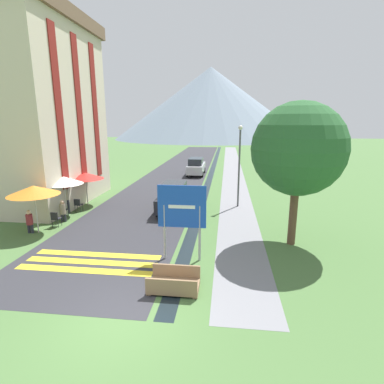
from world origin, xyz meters
TOP-DOWN VIEW (x-y plane):
  - ground_plane at (0.00, 20.00)m, footprint 160.00×160.00m
  - road at (-2.50, 30.00)m, footprint 6.40×60.00m
  - footpath at (3.60, 30.00)m, footprint 2.20×60.00m
  - drainage_channel at (1.20, 30.00)m, footprint 0.60×60.00m
  - crosswalk_marking at (-2.50, 3.36)m, footprint 5.44×1.84m
  - mountain_distant at (-2.98, 95.77)m, footprint 62.95×62.95m
  - hotel_building at (-9.40, 12.00)m, footprint 5.62×9.41m
  - road_sign at (1.14, 4.02)m, footprint 1.95×0.11m
  - footbridge at (1.20, 1.75)m, footprint 1.70×1.10m
  - parked_car_near at (-0.40, 10.85)m, footprint 1.73×4.27m
  - parked_car_far at (-0.37, 24.22)m, footprint 1.75×4.46m
  - cafe_chair_near_left at (-6.23, 7.13)m, footprint 0.40×0.40m
  - cafe_chair_middle at (-6.72, 8.75)m, footprint 0.40×0.40m
  - cafe_chair_far_left at (-6.39, 9.93)m, footprint 0.40×0.40m
  - cafe_umbrella_front_orange at (-6.66, 6.22)m, footprint 2.49×2.49m
  - cafe_umbrella_middle_white at (-6.70, 9.15)m, footprint 2.18×2.18m
  - cafe_umbrella_rear_red at (-6.51, 11.50)m, footprint 2.37×2.37m
  - person_seated_near at (-7.03, 6.13)m, footprint 0.32×0.32m
  - person_seated_far at (-6.29, 8.01)m, footprint 0.32×0.32m
  - person_standing_terrace at (-6.87, 9.50)m, footprint 0.32×0.32m
  - streetlamp at (3.69, 12.40)m, footprint 0.28×0.28m
  - tree_by_path at (5.96, 6.26)m, footprint 4.11×4.11m

SIDE VIEW (x-z plane):
  - ground_plane at x=0.00m, z-range 0.00..0.00m
  - drainage_channel at x=1.20m, z-range 0.00..0.00m
  - road at x=-2.50m, z-range 0.00..0.01m
  - footpath at x=3.60m, z-range 0.00..0.01m
  - crosswalk_marking at x=-2.50m, z-range 0.00..0.01m
  - footbridge at x=1.20m, z-range -0.10..0.55m
  - cafe_chair_near_left at x=-6.23m, z-range 0.09..0.94m
  - cafe_chair_middle at x=-6.72m, z-range 0.09..0.94m
  - cafe_chair_far_left at x=-6.39m, z-range 0.09..0.94m
  - person_seated_near at x=-7.03m, z-range 0.06..1.27m
  - person_seated_far at x=-6.29m, z-range 0.07..1.33m
  - parked_car_near at x=-0.40m, z-range 0.00..1.82m
  - parked_car_far at x=-0.37m, z-range 0.00..1.82m
  - person_standing_terrace at x=-6.87m, z-range 0.14..1.90m
  - cafe_umbrella_rear_red at x=-6.51m, z-range 0.91..3.15m
  - road_sign at x=1.14m, z-range 0.47..3.61m
  - cafe_umbrella_middle_white at x=-6.70m, z-range 0.97..3.37m
  - cafe_umbrella_front_orange at x=-6.66m, z-range 1.00..3.48m
  - streetlamp at x=3.69m, z-range 0.48..5.82m
  - tree_by_path at x=5.96m, z-range 1.16..7.63m
  - hotel_building at x=-9.40m, z-range 0.45..12.92m
  - mountain_distant at x=-2.98m, z-range 0.00..22.81m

